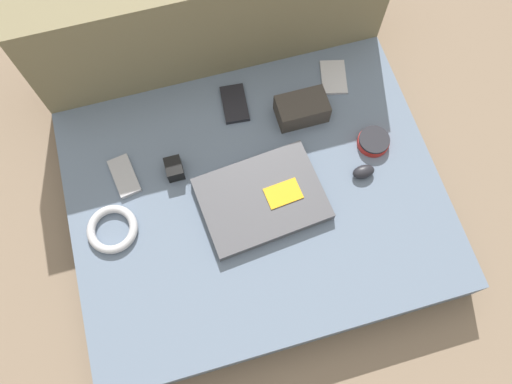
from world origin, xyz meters
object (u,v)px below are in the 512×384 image
object	(u,v)px
laptop	(262,199)
charger_brick	(174,169)
speaker_puck	(374,141)
phone_small	(235,104)
computer_mouse	(363,172)
phone_black	(124,176)
phone_silver	(334,77)
camera_pouch	(302,109)

from	to	relation	value
laptop	charger_brick	bearing A→B (deg)	139.24
speaker_puck	phone_small	xyz separation A→B (m)	(-0.33, 0.22, -0.01)
computer_mouse	phone_black	bearing A→B (deg)	164.59
phone_silver	phone_black	distance (m)	0.65
phone_silver	phone_black	bearing A→B (deg)	-153.79
phone_small	camera_pouch	size ratio (longest dim) A/B	0.88
laptop	phone_small	xyz separation A→B (m)	(0.01, 0.30, -0.01)
phone_small	phone_black	bearing A→B (deg)	-153.29
laptop	phone_small	bearing A→B (deg)	83.48
speaker_puck	phone_small	bearing A→B (deg)	146.57
computer_mouse	phone_black	xyz separation A→B (m)	(-0.61, 0.16, -0.01)
camera_pouch	phone_silver	bearing A→B (deg)	35.40
phone_silver	speaker_puck	bearing A→B (deg)	-67.68
speaker_puck	phone_silver	distance (m)	0.23
charger_brick	phone_small	bearing A→B (deg)	37.24
laptop	phone_silver	bearing A→B (deg)	39.83
phone_small	laptop	bearing A→B (deg)	-85.94
laptop	computer_mouse	distance (m)	0.28
computer_mouse	phone_small	distance (m)	0.40
phone_black	computer_mouse	bearing A→B (deg)	-24.08
speaker_puck	phone_black	distance (m)	0.67
phone_small	charger_brick	world-z (taller)	charger_brick
charger_brick	phone_black	bearing A→B (deg)	170.73
speaker_puck	phone_silver	bearing A→B (deg)	98.79
speaker_puck	phone_small	world-z (taller)	speaker_puck
laptop	phone_black	world-z (taller)	laptop
phone_small	camera_pouch	distance (m)	0.19
laptop	speaker_puck	size ratio (longest dim) A/B	3.84
computer_mouse	speaker_puck	bearing A→B (deg)	52.80
camera_pouch	charger_brick	xyz separation A→B (m)	(-0.37, -0.07, -0.01)
camera_pouch	charger_brick	size ratio (longest dim) A/B	2.46
laptop	speaker_puck	xyz separation A→B (m)	(0.34, 0.08, -0.00)
laptop	charger_brick	world-z (taller)	charger_brick
phone_small	charger_brick	distance (m)	0.26
phone_black	camera_pouch	bearing A→B (deg)	-3.26
phone_black	laptop	bearing A→B (deg)	-35.26
phone_small	charger_brick	bearing A→B (deg)	-137.70
computer_mouse	speaker_puck	world-z (taller)	computer_mouse
camera_pouch	computer_mouse	bearing A→B (deg)	-64.21
phone_black	phone_small	bearing A→B (deg)	12.47
charger_brick	phone_silver	bearing A→B (deg)	18.14
laptop	computer_mouse	size ratio (longest dim) A/B	5.56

